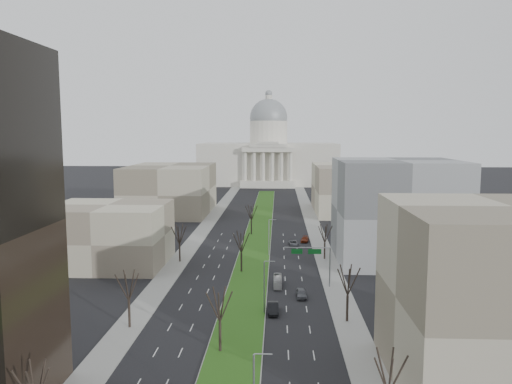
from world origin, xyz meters
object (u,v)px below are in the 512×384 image
(car_red, at_px, (305,239))
(box_van, at_px, (278,281))
(car_grey_far, at_px, (294,243))
(car_black, at_px, (273,308))
(car_grey_near, at_px, (301,293))

(car_red, xyz_separation_m, box_van, (-7.49, -40.71, 0.26))
(car_grey_far, height_order, box_van, box_van)
(car_black, relative_size, car_red, 1.09)
(car_grey_near, bearing_deg, box_van, 121.35)
(car_red, bearing_deg, box_van, -90.96)
(car_grey_near, bearing_deg, car_grey_far, 88.72)
(car_grey_near, relative_size, box_van, 0.68)
(car_black, bearing_deg, car_red, 80.00)
(car_black, relative_size, box_van, 0.76)
(car_grey_near, bearing_deg, car_red, 84.79)
(car_red, height_order, box_van, box_van)
(car_grey_far, bearing_deg, car_grey_near, -96.19)
(car_grey_far, bearing_deg, car_black, -102.01)
(box_van, bearing_deg, car_grey_far, 82.81)
(car_red, distance_m, car_grey_far, 5.88)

